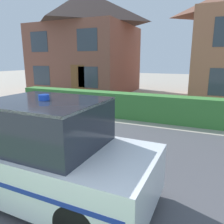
% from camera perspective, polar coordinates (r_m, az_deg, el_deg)
% --- Properties ---
extents(road_strip, '(28.00, 6.19, 0.01)m').
position_cam_1_polar(road_strip, '(5.24, 6.07, -13.80)').
color(road_strip, '#4C4C51').
rests_on(road_strip, ground).
extents(garden_hedge, '(11.45, 0.72, 1.04)m').
position_cam_1_polar(garden_hedge, '(9.11, 6.44, 1.48)').
color(garden_hedge, '#3D7F38').
rests_on(garden_hedge, ground).
extents(police_car, '(4.23, 1.72, 1.84)m').
position_cam_1_polar(police_car, '(4.12, -18.28, -10.07)').
color(police_car, black).
rests_on(police_car, road_strip).
extents(house_left, '(7.01, 6.27, 7.24)m').
position_cam_1_polar(house_left, '(17.29, -6.79, 17.69)').
color(house_left, brown).
rests_on(house_left, ground).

